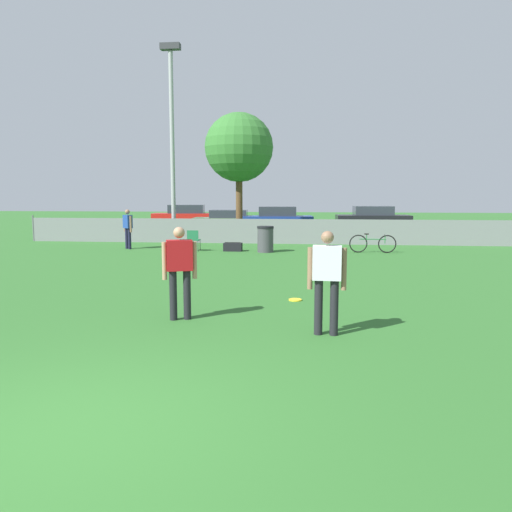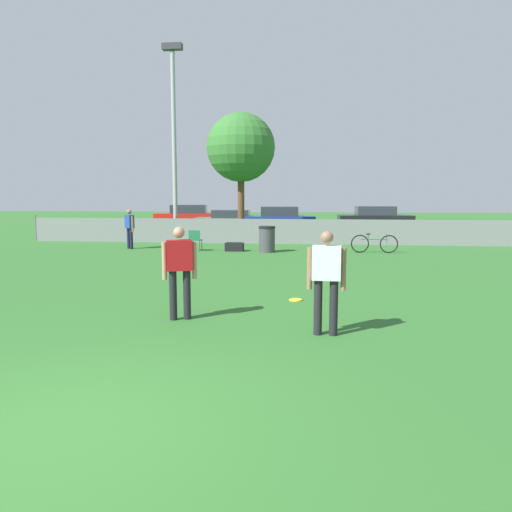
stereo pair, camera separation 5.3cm
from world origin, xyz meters
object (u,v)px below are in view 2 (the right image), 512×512
at_px(player_defender_red, 180,266).
at_px(trash_bin, 267,239).
at_px(light_pole, 174,128).
at_px(parked_car_olive, 231,221).
at_px(player_receiver_white, 326,275).
at_px(spectator_in_blue, 130,226).
at_px(folding_chair_sideline, 195,239).
at_px(gear_bag_sideline, 234,247).
at_px(parked_car_blue, 279,220).
at_px(parked_car_red, 189,216).
at_px(parked_car_dark, 375,219).
at_px(bicycle_sideline, 374,244).
at_px(tree_near_pole, 241,148).
at_px(frisbee_disc, 296,300).

relative_size(player_defender_red, trash_bin, 1.64).
xyz_separation_m(player_defender_red, trash_bin, (0.47, 10.46, -0.44)).
xyz_separation_m(light_pole, parked_car_olive, (1.49, 6.54, -4.58)).
height_order(player_receiver_white, spectator_in_blue, player_receiver_white).
bearing_deg(parked_car_olive, folding_chair_sideline, -91.67).
height_order(gear_bag_sideline, parked_car_olive, parked_car_olive).
xyz_separation_m(trash_bin, parked_car_blue, (-0.32, 10.47, 0.22)).
distance_m(player_defender_red, parked_car_red, 25.82).
bearing_deg(folding_chair_sideline, gear_bag_sideline, -174.66).
bearing_deg(parked_car_dark, player_receiver_white, -101.28).
height_order(spectator_in_blue, bicycle_sideline, spectator_in_blue).
distance_m(light_pole, parked_car_dark, 14.35).
distance_m(parked_car_red, parked_car_blue, 7.68).
relative_size(tree_near_pole, spectator_in_blue, 3.82).
relative_size(bicycle_sideline, parked_car_dark, 0.38).
height_order(player_defender_red, trash_bin, player_defender_red).
distance_m(bicycle_sideline, parked_car_blue, 11.10).
distance_m(player_defender_red, bicycle_sideline, 11.63).
relative_size(parked_car_blue, parked_car_dark, 0.93).
bearing_deg(light_pole, parked_car_olive, 77.15).
xyz_separation_m(parked_car_red, parked_car_olive, (3.61, -4.05, -0.06)).
bearing_deg(folding_chair_sideline, parked_car_blue, -103.76).
relative_size(spectator_in_blue, parked_car_dark, 0.35).
relative_size(light_pole, player_defender_red, 5.53).
height_order(player_defender_red, player_receiver_white, same).
relative_size(frisbee_disc, bicycle_sideline, 0.16).
bearing_deg(folding_chair_sideline, player_receiver_white, 112.93).
height_order(player_receiver_white, parked_car_blue, player_receiver_white).
bearing_deg(player_defender_red, trash_bin, 67.39).
relative_size(light_pole, spectator_in_blue, 5.62).
height_order(player_receiver_white, parked_car_red, player_receiver_white).
bearing_deg(parked_car_dark, player_defender_red, -107.34).
bearing_deg(player_defender_red, parked_car_blue, 69.56).
relative_size(tree_near_pole, gear_bag_sideline, 8.61).
bearing_deg(trash_bin, parked_car_red, 115.05).
height_order(frisbee_disc, folding_chair_sideline, folding_chair_sideline).
xyz_separation_m(frisbee_disc, parked_car_olive, (-4.65, 19.16, 0.63)).
distance_m(gear_bag_sideline, parked_car_blue, 10.31).
height_order(player_receiver_white, folding_chair_sideline, player_receiver_white).
distance_m(tree_near_pole, parked_car_blue, 6.54).
xyz_separation_m(trash_bin, parked_car_dark, (5.48, 13.04, 0.20)).
bearing_deg(parked_car_dark, spectator_in_blue, -134.60).
distance_m(player_receiver_white, trash_bin, 11.32).
height_order(spectator_in_blue, parked_car_dark, spectator_in_blue).
bearing_deg(parked_car_blue, gear_bag_sideline, -100.84).
bearing_deg(frisbee_disc, parked_car_blue, 95.29).
bearing_deg(spectator_in_blue, frisbee_disc, 168.84).
xyz_separation_m(parked_car_blue, parked_car_dark, (5.79, 2.57, -0.02)).
xyz_separation_m(light_pole, folding_chair_sideline, (1.89, -3.92, -4.74)).
bearing_deg(bicycle_sideline, parked_car_blue, 113.43).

